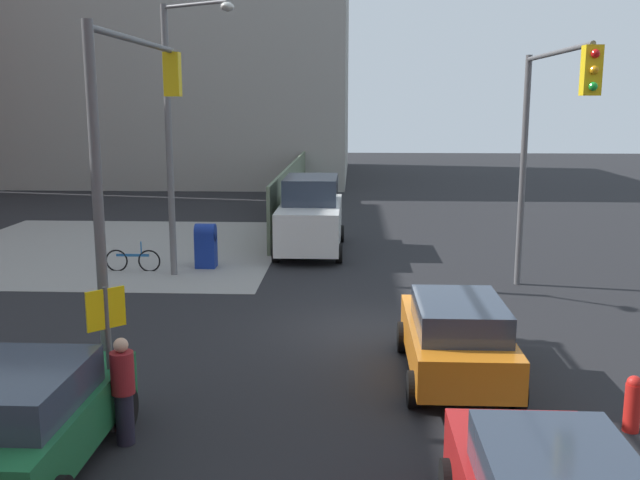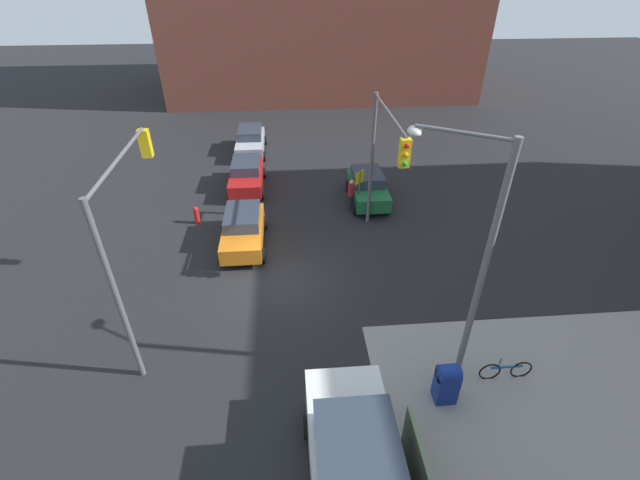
{
  "view_description": "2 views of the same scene",
  "coord_description": "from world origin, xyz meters",
  "px_view_note": "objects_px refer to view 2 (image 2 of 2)",
  "views": [
    {
      "loc": [
        -15.92,
        0.31,
        5.21
      ],
      "look_at": [
        -0.42,
        1.03,
        2.21
      ],
      "focal_mm": 40.0,
      "sensor_mm": 36.0,
      "label": 1
    },
    {
      "loc": [
        14.16,
        0.53,
        11.42
      ],
      "look_at": [
        0.03,
        1.68,
        1.97
      ],
      "focal_mm": 24.0,
      "sensor_mm": 36.0,
      "label": 2
    }
  ],
  "objects_px": {
    "traffic_signal_nw_corner": "(383,152)",
    "pedestrian_crossing": "(351,194)",
    "van_white_delivery": "(356,475)",
    "traffic_signal_se_corner": "(128,218)",
    "mailbox_blue": "(447,382)",
    "hatchback_orange": "(243,229)",
    "street_lamp_corner": "(474,251)",
    "hatchback_red": "(246,175)",
    "fire_hydrant": "(196,215)",
    "bicycle_leaning_on_fence": "(505,370)",
    "coupe_silver": "(250,141)",
    "hatchback_green": "(368,187)"
  },
  "relations": [
    {
      "from": "traffic_signal_nw_corner",
      "to": "fire_hydrant",
      "type": "xyz_separation_m",
      "value": [
        -2.64,
        -8.7,
        -4.15
      ]
    },
    {
      "from": "hatchback_red",
      "to": "van_white_delivery",
      "type": "xyz_separation_m",
      "value": [
        17.8,
        3.69,
        0.44
      ]
    },
    {
      "from": "fire_hydrant",
      "to": "traffic_signal_se_corner",
      "type": "bearing_deg",
      "value": -2.35
    },
    {
      "from": "coupe_silver",
      "to": "hatchback_orange",
      "type": "xyz_separation_m",
      "value": [
        11.45,
        0.28,
        -0.0
      ]
    },
    {
      "from": "hatchback_orange",
      "to": "street_lamp_corner",
      "type": "bearing_deg",
      "value": 42.18
    },
    {
      "from": "pedestrian_crossing",
      "to": "bicycle_leaning_on_fence",
      "type": "height_order",
      "value": "pedestrian_crossing"
    },
    {
      "from": "traffic_signal_se_corner",
      "to": "mailbox_blue",
      "type": "height_order",
      "value": "traffic_signal_se_corner"
    },
    {
      "from": "mailbox_blue",
      "to": "van_white_delivery",
      "type": "height_order",
      "value": "van_white_delivery"
    },
    {
      "from": "street_lamp_corner",
      "to": "coupe_silver",
      "type": "distance_m",
      "value": 21.08
    },
    {
      "from": "hatchback_red",
      "to": "bicycle_leaning_on_fence",
      "type": "distance_m",
      "value": 17.04
    },
    {
      "from": "mailbox_blue",
      "to": "pedestrian_crossing",
      "type": "relative_size",
      "value": 0.83
    },
    {
      "from": "hatchback_orange",
      "to": "van_white_delivery",
      "type": "height_order",
      "value": "van_white_delivery"
    },
    {
      "from": "fire_hydrant",
      "to": "street_lamp_corner",
      "type": "bearing_deg",
      "value": 44.05
    },
    {
      "from": "van_white_delivery",
      "to": "traffic_signal_nw_corner",
      "type": "bearing_deg",
      "value": 166.61
    },
    {
      "from": "fire_hydrant",
      "to": "hatchback_green",
      "type": "xyz_separation_m",
      "value": [
        -1.7,
        9.06,
        0.36
      ]
    },
    {
      "from": "traffic_signal_se_corner",
      "to": "hatchback_green",
      "type": "xyz_separation_m",
      "value": [
        -9.01,
        9.36,
        -3.8
      ]
    },
    {
      "from": "coupe_silver",
      "to": "pedestrian_crossing",
      "type": "relative_size",
      "value": 2.56
    },
    {
      "from": "traffic_signal_nw_corner",
      "to": "pedestrian_crossing",
      "type": "xyz_separation_m",
      "value": [
        -3.44,
        -0.7,
        -3.75
      ]
    },
    {
      "from": "street_lamp_corner",
      "to": "hatchback_orange",
      "type": "xyz_separation_m",
      "value": [
        -7.9,
        -7.16,
        -3.86
      ]
    },
    {
      "from": "mailbox_blue",
      "to": "bicycle_leaning_on_fence",
      "type": "height_order",
      "value": "mailbox_blue"
    },
    {
      "from": "street_lamp_corner",
      "to": "pedestrian_crossing",
      "type": "xyz_separation_m",
      "value": [
        -10.81,
        -1.68,
        -3.81
      ]
    },
    {
      "from": "hatchback_orange",
      "to": "pedestrian_crossing",
      "type": "relative_size",
      "value": 2.41
    },
    {
      "from": "traffic_signal_nw_corner",
      "to": "mailbox_blue",
      "type": "bearing_deg",
      "value": 3.34
    },
    {
      "from": "hatchback_red",
      "to": "bicycle_leaning_on_fence",
      "type": "height_order",
      "value": "hatchback_red"
    },
    {
      "from": "pedestrian_crossing",
      "to": "mailbox_blue",
      "type": "bearing_deg",
      "value": -140.81
    },
    {
      "from": "mailbox_blue",
      "to": "fire_hydrant",
      "type": "xyz_separation_m",
      "value": [
        -11.2,
        -9.2,
        -0.28
      ]
    },
    {
      "from": "bicycle_leaning_on_fence",
      "to": "mailbox_blue",
      "type": "bearing_deg",
      "value": -74.72
    },
    {
      "from": "street_lamp_corner",
      "to": "hatchback_red",
      "type": "height_order",
      "value": "street_lamp_corner"
    },
    {
      "from": "hatchback_orange",
      "to": "fire_hydrant",
      "type": "bearing_deg",
      "value": -129.88
    },
    {
      "from": "fire_hydrant",
      "to": "van_white_delivery",
      "type": "relative_size",
      "value": 0.17
    },
    {
      "from": "traffic_signal_nw_corner",
      "to": "mailbox_blue",
      "type": "relative_size",
      "value": 4.55
    },
    {
      "from": "traffic_signal_nw_corner",
      "to": "van_white_delivery",
      "type": "relative_size",
      "value": 1.2
    },
    {
      "from": "street_lamp_corner",
      "to": "pedestrian_crossing",
      "type": "height_order",
      "value": "street_lamp_corner"
    },
    {
      "from": "hatchback_orange",
      "to": "mailbox_blue",
      "type": "bearing_deg",
      "value": 36.29
    },
    {
      "from": "pedestrian_crossing",
      "to": "bicycle_leaning_on_fence",
      "type": "bearing_deg",
      "value": -129.93
    },
    {
      "from": "van_white_delivery",
      "to": "pedestrian_crossing",
      "type": "bearing_deg",
      "value": 172.3
    },
    {
      "from": "traffic_signal_se_corner",
      "to": "street_lamp_corner",
      "type": "bearing_deg",
      "value": 74.86
    },
    {
      "from": "traffic_signal_nw_corner",
      "to": "street_lamp_corner",
      "type": "xyz_separation_m",
      "value": [
        7.37,
        0.98,
        0.06
      ]
    },
    {
      "from": "street_lamp_corner",
      "to": "hatchback_orange",
      "type": "bearing_deg",
      "value": -137.82
    },
    {
      "from": "traffic_signal_nw_corner",
      "to": "coupe_silver",
      "type": "height_order",
      "value": "traffic_signal_nw_corner"
    },
    {
      "from": "street_lamp_corner",
      "to": "van_white_delivery",
      "type": "distance_m",
      "value": 6.41
    },
    {
      "from": "coupe_silver",
      "to": "bicycle_leaning_on_fence",
      "type": "bearing_deg",
      "value": 24.65
    },
    {
      "from": "traffic_signal_nw_corner",
      "to": "pedestrian_crossing",
      "type": "relative_size",
      "value": 3.79
    },
    {
      "from": "traffic_signal_se_corner",
      "to": "van_white_delivery",
      "type": "xyz_separation_m",
      "value": [
        6.68,
        6.3,
        -3.36
      ]
    },
    {
      "from": "hatchback_green",
      "to": "van_white_delivery",
      "type": "bearing_deg",
      "value": -11.04
    },
    {
      "from": "traffic_signal_nw_corner",
      "to": "pedestrian_crossing",
      "type": "bearing_deg",
      "value": -168.51
    },
    {
      "from": "street_lamp_corner",
      "to": "hatchback_red",
      "type": "distance_m",
      "value": 16.13
    },
    {
      "from": "traffic_signal_se_corner",
      "to": "hatchback_orange",
      "type": "xyz_separation_m",
      "value": [
        -5.2,
        2.83,
        -3.8
      ]
    },
    {
      "from": "traffic_signal_se_corner",
      "to": "van_white_delivery",
      "type": "relative_size",
      "value": 1.2
    },
    {
      "from": "street_lamp_corner",
      "to": "van_white_delivery",
      "type": "height_order",
      "value": "street_lamp_corner"
    }
  ]
}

